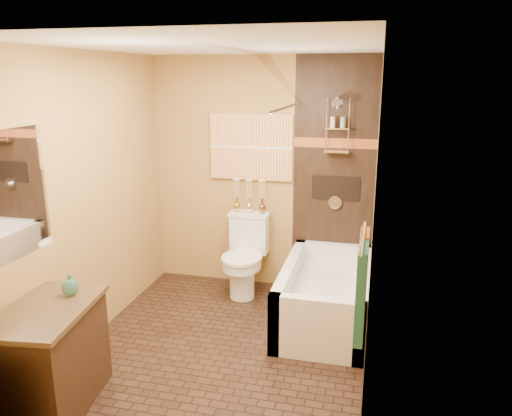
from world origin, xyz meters
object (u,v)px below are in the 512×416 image
(bathtub, at_px, (325,299))
(vanity, at_px, (51,358))
(toilet, at_px, (245,255))
(sunset_painting, at_px, (251,147))

(bathtub, distance_m, vanity, 2.46)
(toilet, bearing_deg, sunset_painting, 91.40)
(sunset_painting, distance_m, vanity, 2.85)
(sunset_painting, height_order, bathtub, sunset_painting)
(bathtub, bearing_deg, sunset_painting, 141.45)
(vanity, bearing_deg, bathtub, 38.18)
(sunset_painting, distance_m, toilet, 1.15)
(sunset_painting, height_order, toilet, sunset_painting)
(sunset_painting, relative_size, bathtub, 0.60)
(sunset_painting, distance_m, bathtub, 1.77)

